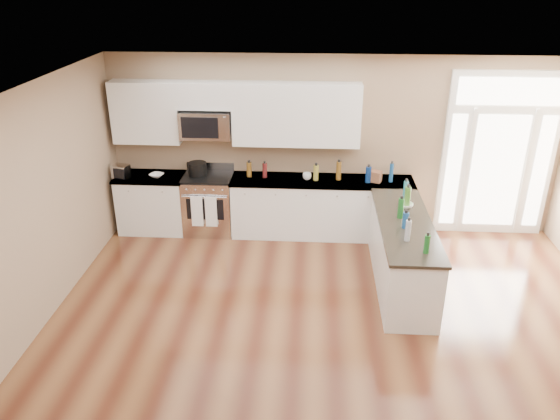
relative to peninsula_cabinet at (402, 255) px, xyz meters
The scene contains 18 objects.
ground 2.46m from the peninsula_cabinet, 112.44° to the right, with size 8.00×8.00×0.00m, color #4C2315.
room_shell 2.74m from the peninsula_cabinet, 112.44° to the right, with size 8.00×8.00×8.00m.
back_cabinet_left 4.06m from the peninsula_cabinet, 159.09° to the left, with size 1.10×0.66×0.94m.
back_cabinet_right 1.81m from the peninsula_cabinet, 126.68° to the left, with size 2.85×0.66×0.94m.
peninsula_cabinet is the anchor object (origin of this frame).
upper_cabinet_left 4.39m from the peninsula_cabinet, 157.26° to the left, with size 1.04×0.33×0.95m, color white.
upper_cabinet_right 2.65m from the peninsula_cabinet, 133.15° to the left, with size 1.94×0.33×0.95m, color white.
upper_cabinet_short 3.73m from the peninsula_cabinet, 150.98° to the left, with size 0.82×0.33×0.40m, color white.
microwave 3.53m from the peninsula_cabinet, 151.57° to the left, with size 0.78×0.41×0.42m.
entry_door 2.52m from the peninsula_cabinet, 46.51° to the left, with size 1.70×0.10×2.60m.
kitchen_range 3.23m from the peninsula_cabinet, 153.31° to the left, with size 0.77×0.69×1.08m.
stockpot 3.45m from the peninsula_cabinet, 153.87° to the left, with size 0.29×0.29×0.22m, color black.
toaster_oven 4.46m from the peninsula_cabinet, 162.48° to the left, with size 0.24×0.19×0.21m, color silver.
cardboard_box 1.57m from the peninsula_cabinet, 100.83° to the left, with size 0.20×0.15×0.16m, color brown.
bowl_left 3.97m from the peninsula_cabinet, 159.19° to the left, with size 0.21×0.21×0.05m, color white.
bowl_peninsula 0.71m from the peninsula_cabinet, 81.17° to the left, with size 0.19×0.19×0.06m, color white.
cup_counter 2.02m from the peninsula_cabinet, 132.37° to the left, with size 0.13×0.13×0.11m, color white.
counter_bottles 1.13m from the peninsula_cabinet, 125.50° to the left, with size 2.41×2.43×0.30m.
Camera 1 is at (-0.30, -4.26, 4.00)m, focal length 35.00 mm.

